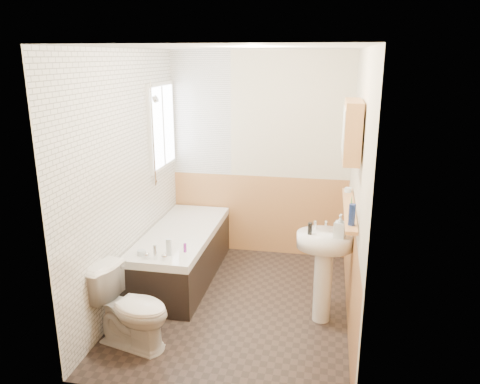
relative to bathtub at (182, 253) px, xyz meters
name	(u,v)px	position (x,y,z in m)	size (l,w,h in m)	color
floor	(237,305)	(0.73, -0.48, -0.30)	(2.80, 2.80, 0.00)	black
ceiling	(237,47)	(0.73, -0.48, 2.20)	(2.80, 2.80, 0.00)	white
wall_back	(259,156)	(0.73, 0.93, 0.95)	(2.20, 0.02, 2.50)	beige
wall_front	(195,243)	(0.73, -1.89, 0.95)	(2.20, 0.02, 2.50)	beige
wall_left	(126,180)	(-0.38, -0.48, 0.95)	(0.02, 2.80, 2.50)	beige
wall_right	(358,192)	(1.84, -0.48, 0.95)	(0.02, 2.80, 2.50)	beige
wainscot_right	(350,269)	(1.82, -0.48, 0.20)	(0.01, 2.80, 1.00)	tan
wainscot_front	(199,340)	(0.73, -1.87, 0.20)	(2.20, 0.01, 1.00)	tan
wainscot_back	(258,214)	(0.73, 0.91, 0.20)	(2.20, 0.01, 1.00)	tan
tile_cladding_left	(129,181)	(-0.36, -0.48, 0.95)	(0.01, 2.80, 2.50)	white
tile_return_back	(201,114)	(0.00, 0.90, 1.45)	(0.75, 0.01, 1.50)	white
window	(162,126)	(-0.33, 0.47, 1.35)	(0.03, 0.79, 0.99)	white
bathtub	(182,253)	(0.00, 0.00, 0.00)	(0.70, 1.76, 0.71)	black
shower_riser	(154,125)	(-0.31, 0.13, 1.41)	(0.10, 0.08, 1.14)	silver
toilet	(131,308)	(-0.03, -1.31, 0.05)	(0.40, 0.71, 0.70)	white
sink	(324,259)	(1.57, -0.59, 0.33)	(0.51, 0.42, 0.99)	white
pine_shelf	(349,209)	(1.77, -0.51, 0.81)	(0.10, 1.26, 0.03)	tan
medicine_cabinet	(352,131)	(1.74, -0.62, 1.52)	(0.14, 0.56, 0.51)	tan
foam_can	(352,215)	(1.77, -0.99, 0.91)	(0.05, 0.05, 0.18)	navy
green_bottle	(351,206)	(1.77, -0.80, 0.92)	(0.04, 0.04, 0.20)	#388447
black_jar	(348,190)	(1.77, -0.03, 0.84)	(0.07, 0.07, 0.05)	silver
soap_bottle	(340,232)	(1.69, -0.66, 0.63)	(0.10, 0.21, 0.10)	silver
clear_bottle	(310,229)	(1.43, -0.64, 0.64)	(0.04, 0.04, 0.11)	black
blue_gel	(169,247)	(0.10, -0.67, 0.36)	(0.05, 0.03, 0.17)	silver
cream_jar	(141,253)	(-0.17, -0.71, 0.30)	(0.08, 0.08, 0.05)	silver
orange_bottle	(185,248)	(0.22, -0.56, 0.32)	(0.03, 0.03, 0.09)	purple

